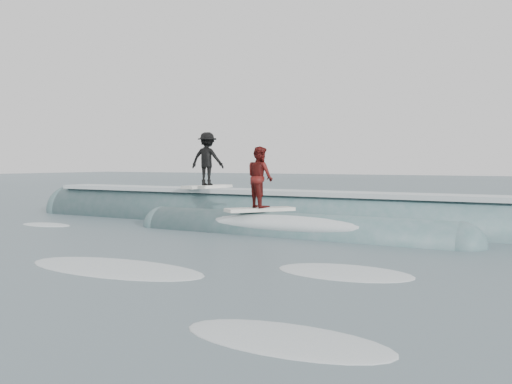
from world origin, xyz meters
The scene contains 6 objects.
ground centered at (0.00, 0.00, 0.00)m, with size 160.00×160.00×0.00m, color #3B5156.
breaking_wave centered at (0.38, 6.00, 0.05)m, with size 20.53×3.83×2.11m.
surfer_black centered at (-2.54, 6.47, 2.07)m, with size 1.28×2.06×1.93m.
surfer_red centered at (0.83, 4.27, 1.51)m, with size 1.63×1.94×1.84m.
whitewater centered at (1.86, -1.30, 0.00)m, with size 14.08×8.04×0.10m.
far_swells centered at (0.30, 17.65, 0.00)m, with size 37.09×8.65×0.80m.
Camera 1 is at (8.85, -9.76, 2.02)m, focal length 40.00 mm.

